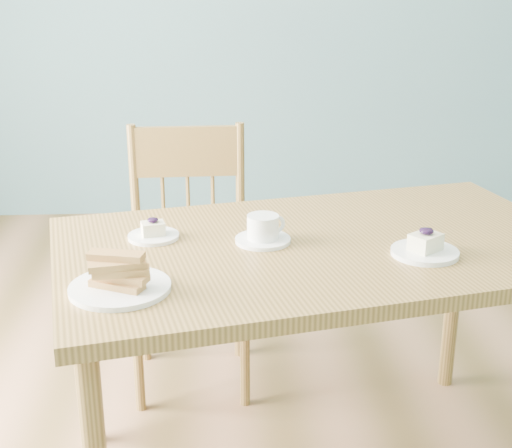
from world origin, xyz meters
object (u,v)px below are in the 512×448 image
dining_table (320,267)px  biscotti_plate (119,279)px  cheesecake_plate_far (153,233)px  coffee_cup (263,231)px  dining_chair (190,257)px  cheesecake_plate_near (425,248)px

dining_table → biscotti_plate: bearing=-163.4°
dining_table → cheesecake_plate_far: (-0.46, 0.05, 0.09)m
cheesecake_plate_far → coffee_cup: 0.30m
cheesecake_plate_far → coffee_cup: size_ratio=0.93×
dining_table → dining_chair: bearing=110.3°
dining_chair → cheesecake_plate_near: (0.64, -0.70, 0.30)m
dining_table → cheesecake_plate_near: (0.25, -0.11, 0.09)m
coffee_cup → dining_table: bearing=-26.9°
dining_table → cheesecake_plate_far: size_ratio=11.12×
dining_table → cheesecake_plate_far: bearing=160.6°
dining_table → coffee_cup: coffee_cup is taller
dining_chair → coffee_cup: 0.70m
dining_chair → cheesecake_plate_far: size_ratio=6.69×
cheesecake_plate_far → dining_chair: bearing=82.2°
dining_table → cheesecake_plate_near: bearing=-35.7°
biscotti_plate → dining_chair: bearing=82.0°
dining_table → cheesecake_plate_near: 0.29m
cheesecake_plate_near → cheesecake_plate_far: 0.73m
dining_table → biscotti_plate: biscotti_plate is taller
biscotti_plate → dining_table: bearing=29.2°
cheesecake_plate_near → dining_chair: bearing=132.2°
cheesecake_plate_near → cheesecake_plate_far: (-0.71, 0.16, -0.00)m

